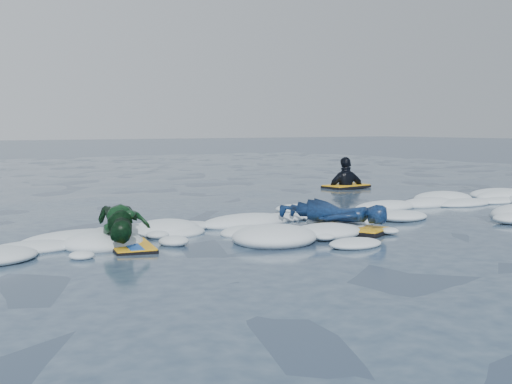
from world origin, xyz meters
TOP-DOWN VIEW (x-y plane):
  - ground at (0.00, 0.00)m, footprint 120.00×120.00m
  - foam_band at (0.00, 1.03)m, footprint 12.00×3.10m
  - prone_woman_unit at (0.48, 0.63)m, footprint 1.00×1.54m
  - prone_child_unit at (-2.17, 1.00)m, footprint 0.95×1.29m
  - waiting_rider_unit at (4.26, 4.72)m, footprint 1.07×0.67m

SIDE VIEW (x-z plane):
  - waiting_rider_unit at x=4.26m, z-range -0.84..0.67m
  - ground at x=0.00m, z-range 0.00..0.00m
  - foam_band at x=0.00m, z-range -0.15..0.15m
  - prone_woman_unit at x=0.48m, z-range 0.00..0.37m
  - prone_child_unit at x=-2.17m, z-range 0.00..0.46m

